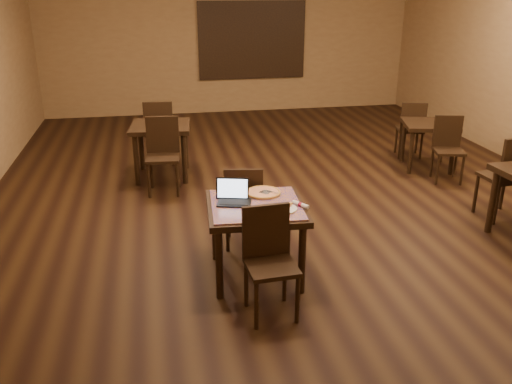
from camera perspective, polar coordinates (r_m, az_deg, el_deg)
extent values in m
plane|color=black|center=(7.68, 2.68, 0.39)|extent=(10.00, 10.00, 0.00)
cube|color=#95774C|center=(12.15, -2.86, 15.40)|extent=(8.00, 0.02, 3.00)
cube|color=#295B97|center=(12.20, -0.43, 15.68)|extent=(2.20, 0.04, 1.50)
cube|color=black|center=(12.18, -0.41, 15.67)|extent=(2.34, 0.02, 1.64)
cylinder|color=black|center=(4.94, -3.89, -7.53)|extent=(0.07, 0.07, 0.71)
cylinder|color=black|center=(5.62, -4.34, -3.82)|extent=(0.07, 0.07, 0.71)
cylinder|color=black|center=(5.03, 4.86, -7.02)|extent=(0.07, 0.07, 0.71)
cylinder|color=black|center=(5.69, 3.34, -3.43)|extent=(0.07, 0.07, 0.71)
cube|color=black|center=(5.15, -0.01, -1.71)|extent=(0.98, 0.98, 0.06)
cube|color=#1B1AAA|center=(5.14, -0.01, -1.35)|extent=(0.90, 0.90, 0.02)
cylinder|color=black|center=(4.58, 0.04, -11.89)|extent=(0.04, 0.04, 0.45)
cylinder|color=black|center=(4.88, -1.03, -9.67)|extent=(0.04, 0.04, 0.45)
cylinder|color=black|center=(4.67, 4.38, -11.26)|extent=(0.04, 0.04, 0.45)
cylinder|color=black|center=(4.96, 3.04, -9.12)|extent=(0.04, 0.04, 0.45)
cube|color=black|center=(4.64, 1.64, -7.90)|extent=(0.44, 0.44, 0.04)
cube|color=black|center=(4.69, 1.03, -4.05)|extent=(0.42, 0.07, 0.48)
cylinder|color=black|center=(6.14, 0.37, -2.89)|extent=(0.04, 0.04, 0.44)
cylinder|color=black|center=(5.83, 0.43, -4.29)|extent=(0.04, 0.04, 0.44)
cylinder|color=black|center=(6.15, -2.89, -2.90)|extent=(0.04, 0.04, 0.44)
cylinder|color=black|center=(5.83, -3.00, -4.30)|extent=(0.04, 0.04, 0.44)
cube|color=black|center=(5.89, -1.29, -1.48)|extent=(0.47, 0.47, 0.04)
cube|color=black|center=(5.62, -1.33, 0.16)|extent=(0.41, 0.11, 0.46)
cube|color=black|center=(5.15, -2.30, -1.13)|extent=(0.36, 0.29, 0.02)
cube|color=black|center=(5.21, -2.50, 0.37)|extent=(0.32, 0.13, 0.21)
cube|color=silver|center=(5.20, -2.49, 0.38)|extent=(0.29, 0.11, 0.18)
cylinder|color=white|center=(5.01, 2.85, -1.77)|extent=(0.26, 0.26, 0.01)
cylinder|color=silver|center=(5.37, 0.77, -0.18)|extent=(0.36, 0.36, 0.01)
cylinder|color=beige|center=(5.37, 0.77, -0.06)|extent=(0.33, 0.33, 0.02)
torus|color=#C68D3F|center=(5.37, 0.77, -0.02)|extent=(0.35, 0.35, 0.02)
cube|color=silver|center=(5.35, 1.02, -0.01)|extent=(0.23, 0.24, 0.01)
cylinder|color=white|center=(5.09, 4.72, -1.32)|extent=(0.14, 0.17, 0.04)
cylinder|color=maroon|center=(5.09, 4.72, -1.32)|extent=(0.05, 0.05, 0.04)
cylinder|color=black|center=(8.50, 15.99, 4.08)|extent=(0.07, 0.07, 0.68)
cylinder|color=black|center=(9.08, 15.25, 5.23)|extent=(0.07, 0.07, 0.68)
cylinder|color=black|center=(8.65, 19.99, 3.91)|extent=(0.07, 0.07, 0.68)
cylinder|color=black|center=(9.22, 19.02, 5.05)|extent=(0.07, 0.07, 0.68)
cube|color=black|center=(8.77, 17.82, 6.79)|extent=(0.94, 0.94, 0.06)
cylinder|color=black|center=(8.17, 18.55, 2.18)|extent=(0.04, 0.04, 0.43)
cylinder|color=black|center=(8.49, 18.01, 2.95)|extent=(0.04, 0.04, 0.43)
cylinder|color=black|center=(8.26, 20.88, 2.10)|extent=(0.04, 0.04, 0.43)
cylinder|color=black|center=(8.58, 20.26, 2.86)|extent=(0.04, 0.04, 0.43)
cube|color=black|center=(8.30, 19.62, 4.07)|extent=(0.49, 0.49, 0.04)
cube|color=black|center=(8.41, 19.52, 6.07)|extent=(0.40, 0.14, 0.46)
cylinder|color=black|center=(9.62, 16.56, 5.20)|extent=(0.04, 0.04, 0.43)
cylinder|color=black|center=(9.29, 16.98, 4.61)|extent=(0.04, 0.04, 0.43)
cylinder|color=black|center=(9.55, 14.52, 5.29)|extent=(0.04, 0.04, 0.43)
cylinder|color=black|center=(9.22, 14.88, 4.70)|extent=(0.04, 0.04, 0.43)
cube|color=black|center=(9.36, 15.88, 6.34)|extent=(0.49, 0.49, 0.04)
cube|color=black|center=(9.13, 16.26, 7.56)|extent=(0.40, 0.14, 0.46)
cylinder|color=black|center=(7.88, -12.49, 3.34)|extent=(0.07, 0.07, 0.75)
cylinder|color=black|center=(8.52, -12.00, 4.74)|extent=(0.07, 0.07, 0.75)
cylinder|color=black|center=(7.82, -7.55, 3.54)|extent=(0.07, 0.07, 0.75)
cylinder|color=black|center=(8.47, -7.42, 4.92)|extent=(0.07, 0.07, 0.75)
cube|color=black|center=(8.06, -10.04, 6.79)|extent=(0.92, 0.92, 0.06)
cylinder|color=black|center=(7.39, -11.22, 1.12)|extent=(0.04, 0.04, 0.48)
cylinder|color=black|center=(7.75, -10.97, 2.09)|extent=(0.04, 0.04, 0.48)
cylinder|color=black|center=(7.36, -8.26, 1.23)|extent=(0.04, 0.04, 0.48)
cylinder|color=black|center=(7.72, -8.15, 2.19)|extent=(0.04, 0.04, 0.48)
cube|color=black|center=(7.47, -9.77, 3.55)|extent=(0.49, 0.49, 0.04)
cube|color=black|center=(7.59, -9.80, 5.99)|extent=(0.45, 0.08, 0.51)
cylinder|color=black|center=(9.03, -8.65, 4.98)|extent=(0.04, 0.04, 0.48)
cylinder|color=black|center=(8.67, -8.77, 4.28)|extent=(0.04, 0.04, 0.48)
cylinder|color=black|center=(9.06, -11.07, 4.88)|extent=(0.04, 0.04, 0.48)
cylinder|color=black|center=(8.70, -11.28, 4.18)|extent=(0.04, 0.04, 0.48)
cube|color=black|center=(8.79, -10.05, 6.21)|extent=(0.49, 0.49, 0.04)
cube|color=black|center=(8.53, -10.26, 7.65)|extent=(0.45, 0.08, 0.51)
cylinder|color=black|center=(6.76, 23.64, -0.86)|extent=(0.08, 0.08, 0.78)
cylinder|color=black|center=(7.57, 24.55, 0.11)|extent=(0.04, 0.04, 0.49)
cylinder|color=black|center=(7.34, 22.13, -0.16)|extent=(0.04, 0.04, 0.49)
cylinder|color=black|center=(7.05, 23.96, -1.29)|extent=(0.04, 0.04, 0.49)
cube|color=black|center=(7.23, 24.58, 1.41)|extent=(0.49, 0.49, 0.04)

